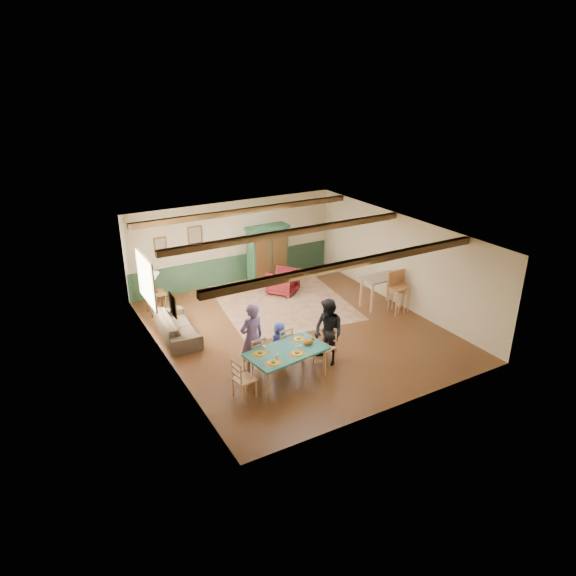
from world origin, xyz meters
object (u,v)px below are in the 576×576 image
dining_chair_far_right (282,344)px  armchair (283,281)px  dining_chair_end_left (244,378)px  person_man (252,338)px  counter_table (380,292)px  person_woman (328,332)px  bar_stool_left (397,293)px  bar_stool_right (401,291)px  sofa (177,327)px  armoire (268,256)px  dining_chair_far_left (254,354)px  end_table (156,303)px  dining_chair_end_right (325,346)px  dining_table (287,365)px  cat (308,342)px  person_child (280,342)px  table_lamp (154,283)px

dining_chair_far_right → armchair: bearing=-127.3°
dining_chair_end_left → person_man: person_man is taller
dining_chair_far_right → counter_table: bearing=-169.9°
person_woman → counter_table: person_woman is taller
person_man → bar_stool_left: (4.94, 0.76, -0.23)m
bar_stool_right → dining_chair_far_right: bearing=-165.2°
sofa → bar_stool_left: size_ratio=1.66×
dining_chair_end_left → armoire: (3.39, 5.44, 0.51)m
dining_chair_far_right → bar_stool_right: 4.45m
dining_chair_far_left → counter_table: 5.01m
sofa → armoire: bearing=-57.0°
sofa → end_table: 1.69m
dining_chair_end_left → sofa: (-0.37, 3.33, -0.17)m
dining_chair_end_right → bar_stool_left: 3.59m
dining_table → dining_chair_far_left: (-0.49, 0.64, 0.10)m
sofa → counter_table: (5.79, -1.11, 0.18)m
armoire → cat: bearing=-109.9°
dining_chair_far_left → bar_stool_left: bearing=-178.3°
dining_chair_far_left → person_child: (0.76, 0.19, 0.03)m
dining_chair_end_left → person_child: (1.39, 0.99, 0.03)m
dining_chair_far_left → person_child: size_ratio=0.95×
dining_table → person_child: person_child is taller
dining_chair_far_right → person_child: person_child is taller
cat → counter_table: size_ratio=0.31×
dining_chair_end_right → counter_table: counter_table is taller
cat → end_table: size_ratio=0.55×
end_table → table_lamp: (0.00, 0.00, 0.62)m
person_man → armoire: armoire is taller
person_woman → person_child: person_woman is taller
dining_chair_end_left → dining_chair_end_right: size_ratio=1.00×
dining_chair_far_left → armoire: size_ratio=0.48×
armoire → dining_chair_far_right: bearing=-115.5°
dining_chair_far_left → cat: bearing=139.2°
person_woman → bar_stool_right: size_ratio=1.34×
sofa → counter_table: 5.90m
sofa → table_lamp: 1.81m
end_table → armchair: bearing=-7.2°
dining_chair_end_left → cat: (1.66, 0.13, 0.36)m
person_child → sofa: 2.94m
end_table → dining_chair_end_left: bearing=-85.2°
dining_chair_far_left → end_table: (-1.05, 4.22, -0.14)m
dining_chair_end_right → person_child: (-0.83, 0.67, 0.03)m
sofa → table_lamp: size_ratio=3.43×
table_lamp → cat: bearing=-66.9°
dining_chair_far_right → person_woman: size_ratio=0.58×
dining_table → counter_table: 4.78m
armchair → table_lamp: (-3.86, 0.48, 0.55)m
person_child → armchair: (2.04, 3.55, -0.11)m
armoire → person_child: bearing=-116.0°
dining_table → armoire: size_ratio=0.90×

